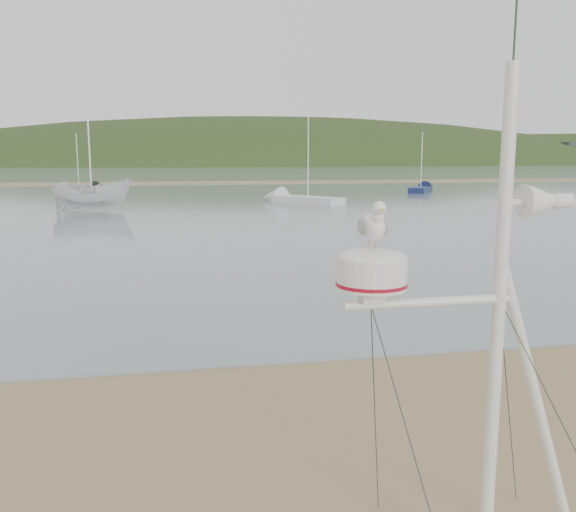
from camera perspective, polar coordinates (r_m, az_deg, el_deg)
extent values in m
cube|color=slate|center=(137.64, -11.30, 7.85)|extent=(560.00, 256.00, 0.04)
cube|color=olive|center=(75.68, -11.43, 6.71)|extent=(560.00, 7.00, 0.07)
ellipsoid|color=#213415|center=(245.15, -1.67, 3.50)|extent=(400.00, 180.00, 80.00)
cube|color=beige|center=(204.87, -21.54, 8.96)|extent=(8.40, 6.30, 8.00)
cube|color=beige|center=(201.87, -14.17, 9.33)|extent=(8.40, 6.30, 8.00)
cube|color=beige|center=(202.20, -6.69, 9.55)|extent=(8.40, 6.30, 8.00)
cube|color=beige|center=(205.84, 0.64, 9.61)|extent=(8.40, 6.30, 8.00)
cube|color=beige|center=(212.61, 7.62, 9.52)|extent=(8.40, 6.30, 8.00)
cube|color=beige|center=(222.24, 14.07, 9.32)|extent=(8.40, 6.30, 8.00)
cube|color=beige|center=(234.37, 19.92, 9.04)|extent=(8.40, 6.30, 8.00)
cube|color=beige|center=(248.64, 25.13, 8.70)|extent=(8.40, 6.30, 8.00)
cylinder|color=silver|center=(5.04, 18.98, -7.23)|extent=(0.10, 0.10, 4.14)
cylinder|color=silver|center=(5.51, 22.65, -14.03)|extent=(0.96, 0.08, 2.71)
cylinder|color=silver|center=(4.71, 13.15, -4.22)|extent=(1.34, 0.07, 0.07)
cylinder|color=#2D382D|center=(4.96, 20.63, 21.44)|extent=(0.02, 0.02, 0.93)
cube|color=silver|center=(4.52, 7.79, -3.61)|extent=(0.17, 0.17, 0.09)
cylinder|color=white|center=(4.49, 7.83, -1.62)|extent=(0.52, 0.52, 0.23)
cylinder|color=maroon|center=(4.50, 7.81, -2.59)|extent=(0.53, 0.53, 0.03)
ellipsoid|color=white|center=(4.47, 7.87, -0.19)|extent=(0.52, 0.52, 0.14)
cone|color=white|center=(5.01, 22.51, 4.75)|extent=(0.27, 0.27, 0.27)
cylinder|color=white|center=(5.11, 24.26, 4.72)|extent=(0.14, 0.11, 0.11)
cube|color=silver|center=(4.91, 20.69, 4.78)|extent=(0.21, 0.04, 0.04)
cylinder|color=tan|center=(4.44, 7.58, 1.18)|extent=(0.01, 0.01, 0.07)
cylinder|color=tan|center=(4.46, 8.21, 1.20)|extent=(0.01, 0.01, 0.07)
ellipsoid|color=white|center=(4.44, 7.93, 2.71)|extent=(0.18, 0.28, 0.21)
ellipsoid|color=#A1A5A9|center=(4.40, 7.02, 2.75)|extent=(0.05, 0.23, 0.13)
ellipsoid|color=#A1A5A9|center=(4.45, 8.92, 2.78)|extent=(0.05, 0.23, 0.13)
cone|color=white|center=(4.57, 7.34, 2.67)|extent=(0.09, 0.08, 0.09)
ellipsoid|color=white|center=(4.33, 8.40, 3.71)|extent=(0.08, 0.08, 0.12)
sphere|color=white|center=(4.30, 8.53, 4.43)|extent=(0.10, 0.10, 0.10)
cone|color=gold|center=(4.25, 8.76, 4.30)|extent=(0.02, 0.05, 0.02)
imported|color=silver|center=(40.19, -18.00, 7.65)|extent=(1.95, 1.90, 4.97)
cube|color=#131E45|center=(57.72, 12.30, 6.09)|extent=(3.70, 4.51, 0.50)
cone|color=#131E45|center=(60.53, 12.82, 6.22)|extent=(2.07, 2.10, 1.43)
cylinder|color=silver|center=(57.63, 12.40, 8.78)|extent=(0.08, 0.08, 4.93)
cube|color=black|center=(60.26, -18.96, 5.93)|extent=(3.92, 4.31, 0.50)
cone|color=black|center=(62.20, -17.03, 6.12)|extent=(2.08, 2.10, 1.42)
cylinder|color=silver|center=(60.18, -19.10, 8.48)|extent=(0.08, 0.08, 4.87)
cube|color=silver|center=(43.39, 1.88, 5.25)|extent=(4.69, 5.39, 0.50)
cone|color=silver|center=(45.69, -1.49, 5.47)|extent=(2.54, 2.57, 1.74)
cylinder|color=silver|center=(43.27, 1.91, 9.54)|extent=(0.08, 0.08, 5.99)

